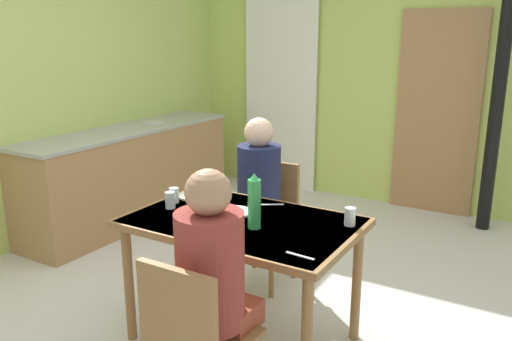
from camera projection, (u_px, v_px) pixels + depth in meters
ground_plane at (219, 305)px, 3.42m from camera, size 7.24×7.24×0.00m
wall_back at (367, 70)px, 5.38m from camera, size 4.27×0.10×2.80m
wall_left at (76, 75)px, 4.65m from camera, size 0.10×4.18×2.80m
door_wooden at (437, 114)px, 5.04m from camera, size 0.80×0.05×2.00m
stove_pipe_column at (500, 77)px, 4.43m from camera, size 0.12×0.12×2.80m
curtain_panel at (280, 87)px, 5.84m from camera, size 0.90×0.03×2.36m
kitchen_counter at (131, 174)px, 4.96m from camera, size 0.61×2.37×0.91m
dining_table at (242, 233)px, 2.88m from camera, size 1.28×0.82×0.75m
chair_near_diner at (195, 339)px, 2.17m from camera, size 0.40×0.40×0.87m
chair_far_diner at (267, 214)px, 3.68m from camera, size 0.40×0.40×0.87m
person_near_diner at (212, 266)px, 2.21m from camera, size 0.30×0.37×0.77m
person_far_diner at (258, 181)px, 3.50m from camera, size 0.30×0.37×0.77m
water_bottle_green_near at (254, 202)px, 2.69m from camera, size 0.07×0.07×0.30m
dinner_plate_near_left at (234, 212)px, 2.96m from camera, size 0.21×0.21×0.01m
dinner_plate_near_right at (196, 195)px, 3.26m from camera, size 0.23×0.23×0.01m
dinner_plate_far_center at (211, 229)px, 2.69m from camera, size 0.21×0.21×0.01m
drinking_glass_by_near_diner at (170, 200)px, 3.03m from camera, size 0.06×0.06×0.10m
drinking_glass_by_far_diner at (350, 217)px, 2.75m from camera, size 0.06×0.06×0.10m
drinking_glass_spare_center at (174, 195)px, 3.13m from camera, size 0.06×0.06×0.09m
cutlery_knife_near at (272, 205)px, 3.10m from camera, size 0.13×0.10×0.00m
cutlery_fork_near at (300, 256)px, 2.38m from camera, size 0.15×0.03×0.00m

